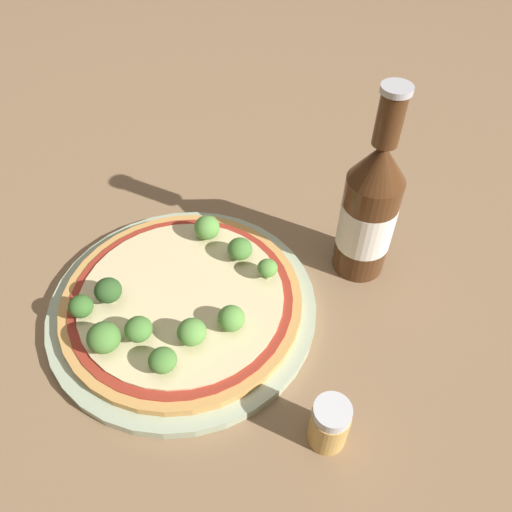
{
  "coord_description": "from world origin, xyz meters",
  "views": [
    {
      "loc": [
        -0.11,
        -0.33,
        0.46
      ],
      "look_at": [
        0.08,
        -0.02,
        0.06
      ],
      "focal_mm": 35.0,
      "sensor_mm": 36.0,
      "label": 1
    }
  ],
  "objects": [
    {
      "name": "broccoli_floret_9",
      "position": [
        -0.09,
        -0.02,
        0.04
      ],
      "size": [
        0.03,
        0.03,
        0.03
      ],
      "color": "#89A866",
      "rests_on": "pizza"
    },
    {
      "name": "broccoli_floret_2",
      "position": [
        -0.05,
        -0.07,
        0.04
      ],
      "size": [
        0.03,
        0.03,
        0.02
      ],
      "color": "#89A866",
      "rests_on": "pizza"
    },
    {
      "name": "broccoli_floret_7",
      "position": [
        0.07,
        0.06,
        0.04
      ],
      "size": [
        0.03,
        0.03,
        0.03
      ],
      "color": "#89A866",
      "rests_on": "pizza"
    },
    {
      "name": "broccoli_floret_1",
      "position": [
        0.08,
        0.01,
        0.04
      ],
      "size": [
        0.03,
        0.03,
        0.03
      ],
      "color": "#89A866",
      "rests_on": "pizza"
    },
    {
      "name": "broccoli_floret_6",
      "position": [
        -0.06,
        -0.03,
        0.04
      ],
      "size": [
        0.03,
        0.03,
        0.03
      ],
      "color": "#89A866",
      "rests_on": "pizza"
    },
    {
      "name": "beer_bottle",
      "position": [
        0.21,
        -0.05,
        0.09
      ],
      "size": [
        0.06,
        0.06,
        0.24
      ],
      "color": "#472814",
      "rests_on": "ground_plane"
    },
    {
      "name": "pizza",
      "position": [
        -0.0,
        -0.0,
        0.02
      ],
      "size": [
        0.27,
        0.27,
        0.01
      ],
      "color": "tan",
      "rests_on": "plate"
    },
    {
      "name": "ground_plane",
      "position": [
        0.0,
        0.0,
        0.0
      ],
      "size": [
        3.0,
        3.0,
        0.0
      ],
      "primitive_type": "plane",
      "color": "#846647"
    },
    {
      "name": "broccoli_floret_5",
      "position": [
        -0.02,
        -0.06,
        0.04
      ],
      "size": [
        0.03,
        0.03,
        0.03
      ],
      "color": "#89A866",
      "rests_on": "pizza"
    },
    {
      "name": "broccoli_floret_4",
      "position": [
        0.09,
        -0.03,
        0.04
      ],
      "size": [
        0.02,
        0.02,
        0.02
      ],
      "color": "#89A866",
      "rests_on": "pizza"
    },
    {
      "name": "broccoli_floret_3",
      "position": [
        -0.07,
        0.03,
        0.04
      ],
      "size": [
        0.03,
        0.03,
        0.03
      ],
      "color": "#89A866",
      "rests_on": "pizza"
    },
    {
      "name": "broccoli_floret_0",
      "position": [
        0.03,
        -0.06,
        0.04
      ],
      "size": [
        0.03,
        0.03,
        0.03
      ],
      "color": "#89A866",
      "rests_on": "pizza"
    },
    {
      "name": "plate",
      "position": [
        0.0,
        0.0,
        0.01
      ],
      "size": [
        0.3,
        0.3,
        0.01
      ],
      "color": "#A3B293",
      "rests_on": "ground_plane"
    },
    {
      "name": "pepper_shaker",
      "position": [
        0.05,
        -0.2,
        0.03
      ],
      "size": [
        0.04,
        0.04,
        0.06
      ],
      "color": "tan",
      "rests_on": "ground_plane"
    },
    {
      "name": "broccoli_floret_8",
      "position": [
        -0.1,
        0.03,
        0.04
      ],
      "size": [
        0.03,
        0.03,
        0.03
      ],
      "color": "#89A866",
      "rests_on": "pizza"
    }
  ]
}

